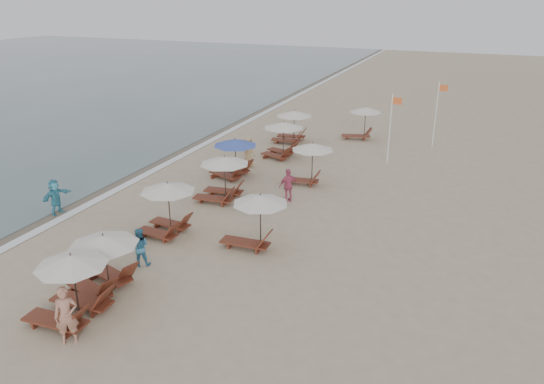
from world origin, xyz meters
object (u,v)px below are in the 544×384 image
at_px(lounger_station_3, 221,177).
at_px(flag_pole_near, 391,125).
at_px(lounger_station_1, 101,261).
at_px(inland_station_0, 254,217).
at_px(beachgoer_far_a, 288,185).
at_px(waterline_walker, 55,197).
at_px(beachgoer_mid_a, 139,247).
at_px(beachgoer_far_b, 248,152).
at_px(lounger_station_5, 281,138).
at_px(inland_station_2, 362,120).
at_px(inland_station_1, 308,158).
at_px(lounger_station_2, 165,207).
at_px(lounger_station_6, 291,125).
at_px(lounger_station_4, 232,157).
at_px(lounger_station_0, 69,289).
at_px(beachgoer_near, 66,316).

relative_size(lounger_station_3, flag_pole_near, 0.64).
bearing_deg(lounger_station_1, inland_station_0, 54.01).
bearing_deg(lounger_station_3, beachgoer_far_a, 18.62).
bearing_deg(waterline_walker, beachgoer_far_a, -53.38).
distance_m(beachgoer_mid_a, beachgoer_far_b, 12.20).
bearing_deg(inland_station_0, lounger_station_1, -125.99).
bearing_deg(lounger_station_5, inland_station_2, 59.18).
relative_size(lounger_station_3, beachgoer_mid_a, 1.78).
bearing_deg(lounger_station_3, inland_station_1, 49.63).
relative_size(lounger_station_2, waterline_walker, 1.52).
bearing_deg(waterline_walker, beachgoer_mid_a, -105.08).
distance_m(lounger_station_1, lounger_station_3, 8.86).
bearing_deg(lounger_station_3, waterline_walker, -145.07).
bearing_deg(beachgoer_far_b, inland_station_0, -139.78).
bearing_deg(lounger_station_6, inland_station_0, -75.03).
distance_m(beachgoer_far_a, beachgoer_far_b, 5.79).
height_order(inland_station_2, flag_pole_near, flag_pole_near).
relative_size(lounger_station_4, lounger_station_6, 1.00).
distance_m(lounger_station_4, beachgoer_far_a, 4.76).
bearing_deg(lounger_station_2, beachgoer_far_a, 57.10).
height_order(lounger_station_1, waterline_walker, lounger_station_1).
xyz_separation_m(lounger_station_0, inland_station_2, (3.43, 24.32, 0.30)).
distance_m(inland_station_0, flag_pole_near, 13.37).
bearing_deg(beachgoer_far_b, lounger_station_4, -169.71).
distance_m(lounger_station_4, waterline_walker, 9.30).
height_order(lounger_station_3, beachgoer_far_a, lounger_station_3).
height_order(inland_station_1, beachgoer_far_a, inland_station_1).
bearing_deg(lounger_station_0, beachgoer_near, -52.21).
distance_m(lounger_station_2, inland_station_1, 8.84).
relative_size(lounger_station_1, beachgoer_far_a, 1.58).
bearing_deg(lounger_station_3, lounger_station_2, -94.72).
relative_size(inland_station_0, waterline_walker, 1.63).
height_order(lounger_station_3, waterline_walker, lounger_station_3).
bearing_deg(beachgoer_near, lounger_station_0, 88.24).
relative_size(lounger_station_1, lounger_station_5, 1.02).
bearing_deg(lounger_station_6, lounger_station_2, -89.49).
distance_m(lounger_station_6, beachgoer_far_b, 5.96).
xyz_separation_m(lounger_station_1, beachgoer_far_a, (3.08, 9.91, -0.26)).
distance_m(lounger_station_0, lounger_station_1, 1.81).
height_order(beachgoer_near, flag_pole_near, flag_pole_near).
distance_m(lounger_station_1, beachgoer_near, 2.92).
relative_size(lounger_station_4, flag_pole_near, 0.65).
distance_m(beachgoer_near, flag_pole_near, 21.35).
bearing_deg(beachgoer_mid_a, inland_station_0, -165.88).
height_order(inland_station_0, inland_station_2, same).
height_order(lounger_station_2, inland_station_0, lounger_station_2).
relative_size(lounger_station_1, beachgoer_near, 1.45).
xyz_separation_m(inland_station_0, beachgoer_mid_a, (-3.35, -2.94, -0.60)).
height_order(inland_station_1, beachgoer_far_b, inland_station_1).
height_order(lounger_station_3, lounger_station_6, lounger_station_3).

